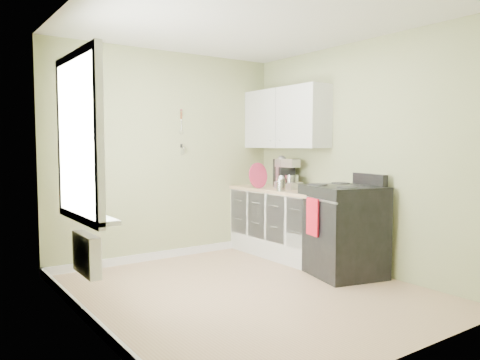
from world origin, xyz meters
TOP-DOWN VIEW (x-y plane):
  - floor at (0.00, 0.00)m, footprint 3.20×3.60m
  - ceiling at (0.00, 0.00)m, footprint 3.20×3.60m
  - wall_back at (0.00, 1.81)m, footprint 3.20×0.02m
  - wall_left at (-1.61, 0.00)m, footprint 0.02×3.60m
  - wall_right at (1.61, 0.00)m, footprint 0.02×3.60m
  - base_cabinets at (1.30, 1.00)m, footprint 0.60×1.60m
  - countertop at (1.29, 1.00)m, footprint 0.64×1.60m
  - upper_cabinets at (1.43, 1.10)m, footprint 0.35×1.40m
  - window at (-1.58, 0.30)m, footprint 0.06×1.14m
  - window_sill at (-1.51, 0.30)m, footprint 0.18×1.14m
  - radiator at (-1.54, 0.25)m, footprint 0.12×0.50m
  - wall_utensils at (0.20, 1.78)m, footprint 0.02×0.14m
  - stove at (1.28, -0.09)m, footprint 0.92×0.99m
  - stand_mixer at (1.35, 0.97)m, footprint 0.24×0.38m
  - kettle at (1.05, 0.74)m, footprint 0.19×0.12m
  - coffee_maker at (1.41, 1.11)m, footprint 0.28×0.29m
  - red_tray at (1.05, 1.22)m, footprint 0.35×0.12m
  - jar at (1.07, 0.30)m, footprint 0.07×0.07m
  - plant_a at (-1.50, -0.01)m, footprint 0.17×0.19m
  - plant_b at (-1.50, 0.16)m, footprint 0.18×0.20m
  - plant_c at (-1.50, 0.66)m, footprint 0.23×0.23m

SIDE VIEW (x-z plane):
  - floor at x=0.00m, z-range -0.02..0.00m
  - base_cabinets at x=1.30m, z-range 0.00..0.87m
  - stove at x=1.28m, z-range -0.06..1.10m
  - radiator at x=-1.54m, z-range 0.38..0.73m
  - window_sill at x=-1.51m, z-range 0.86..0.90m
  - countertop at x=1.29m, z-range 0.87..0.91m
  - jar at x=1.07m, z-range 0.91..0.99m
  - kettle at x=1.05m, z-range 0.91..1.11m
  - plant_b at x=-1.50m, z-range 0.90..1.18m
  - plant_c at x=-1.50m, z-range 0.90..1.19m
  - plant_a at x=-1.50m, z-range 0.90..1.21m
  - red_tray at x=1.05m, z-range 0.91..1.25m
  - coffee_maker at x=1.41m, z-range 0.90..1.29m
  - stand_mixer at x=1.35m, z-range 0.88..1.32m
  - wall_back at x=0.00m, z-range 0.00..2.70m
  - wall_left at x=-1.61m, z-range 0.00..2.70m
  - wall_right at x=1.61m, z-range 0.00..2.70m
  - window at x=-1.58m, z-range 0.83..2.27m
  - wall_utensils at x=0.20m, z-range 1.27..1.85m
  - upper_cabinets at x=1.43m, z-range 1.45..2.25m
  - ceiling at x=0.00m, z-range 2.70..2.72m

